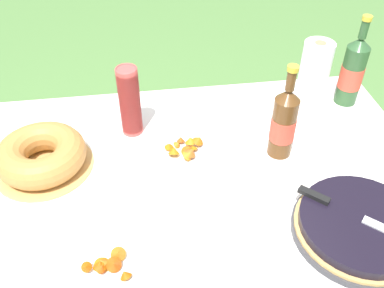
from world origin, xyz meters
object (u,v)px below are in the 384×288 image
Objects in this scene: cup_stack at (130,102)px; snack_plate_left at (187,150)px; paper_towel_roll at (314,74)px; cider_bottle_green at (352,71)px; snack_plate_near at (104,270)px; berry_tart at (360,227)px; bundt_cake at (41,155)px; cider_bottle_amber at (284,123)px; serving_knife at (353,213)px.

cup_stack reaches higher than snack_plate_left.
snack_plate_left is 0.57m from paper_towel_roll.
cider_bottle_green is 1.48× the size of snack_plate_near.
berry_tart is 1.56× the size of snack_plate_near.
cider_bottle_green reaches higher than paper_towel_roll.
bundt_cake is 0.95× the size of cider_bottle_amber.
serving_knife is 0.93× the size of bundt_cake.
berry_tart is at bearing 0.00° from serving_knife.
berry_tart is 1.05× the size of cider_bottle_green.
paper_towel_roll is (0.51, 0.23, 0.11)m from snack_plate_left.
cider_bottle_green is 0.43m from cider_bottle_amber.
cup_stack is (0.29, 0.15, 0.08)m from bundt_cake.
paper_towel_roll is at bearing 40.33° from snack_plate_near.
snack_plate_near is 1.02m from paper_towel_roll.
cider_bottle_green reaches higher than snack_plate_left.
berry_tart is 1.44× the size of cup_stack.
snack_plate_near is at bearing -146.12° from cider_bottle_amber.
paper_towel_roll reaches higher than bundt_cake.
bundt_cake reaches higher than snack_plate_left.
cup_stack is 0.82m from cider_bottle_green.
serving_knife is at bearing 4.06° from snack_plate_near.
snack_plate_left is at bearing 172.58° from cider_bottle_amber.
cider_bottle_amber is (-0.12, 0.36, 0.10)m from berry_tart.
bundt_cake reaches higher than snack_plate_near.
cider_bottle_amber is (-0.34, -0.25, -0.01)m from cider_bottle_green.
paper_towel_roll is (0.20, 0.27, -0.00)m from cider_bottle_amber.
cup_stack is (-0.57, 0.52, 0.06)m from serving_knife.
bundt_cake reaches higher than berry_tart.
cider_bottle_amber reaches higher than bundt_cake.
snack_plate_near is (-0.69, -0.03, -0.02)m from berry_tart.
berry_tart and snack_plate_left have the same top height.
serving_knife is at bearing -99.91° from paper_towel_roll.
cider_bottle_amber is (-0.10, 0.34, 0.06)m from serving_knife.
cider_bottle_amber reaches higher than serving_knife.
cup_stack is at bearing -175.02° from cider_bottle_green.
cup_stack reaches higher than bundt_cake.
snack_plate_left is (0.27, 0.42, 0.00)m from snack_plate_near.
cider_bottle_green is 1.05× the size of cider_bottle_amber.
serving_knife reaches higher than snack_plate_left.
serving_knife is at bearing -42.18° from cup_stack.
cider_bottle_amber is 1.52× the size of snack_plate_left.
snack_plate_left is at bearing -39.71° from cup_stack.
cider_bottle_amber is at bearing -126.49° from paper_towel_roll.
berry_tart is 0.64m from paper_towel_roll.
cider_bottle_amber is at bearing 33.88° from snack_plate_near.
serving_knife is at bearing -43.19° from snack_plate_left.
cider_bottle_amber is at bearing 108.10° from berry_tart.
cider_bottle_green reaches higher than cup_stack.
snack_plate_near is 0.50m from snack_plate_left.
cider_bottle_green is at bearing 11.10° from bundt_cake.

